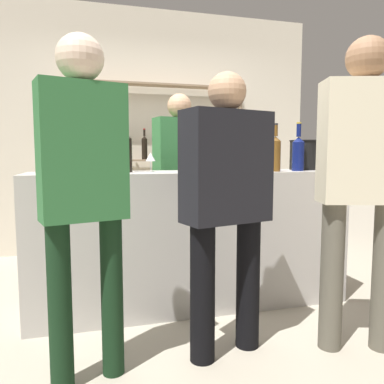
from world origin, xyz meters
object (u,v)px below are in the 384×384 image
(counter_bottle_0, at_px, (127,152))
(customer_left, at_px, (84,180))
(wine_glass, at_px, (151,158))
(counter_bottle_3, at_px, (245,154))
(customer_center, at_px, (227,196))
(customer_right, at_px, (363,170))
(server_behind_counter, at_px, (180,171))
(counter_bottle_2, at_px, (298,152))
(cork_jar, at_px, (61,163))
(counter_bottle_1, at_px, (275,153))
(ice_bucket, at_px, (304,155))

(counter_bottle_0, bearing_deg, customer_left, -108.91)
(wine_glass, bearing_deg, counter_bottle_3, 10.14)
(customer_center, bearing_deg, customer_right, -116.14)
(server_behind_counter, bearing_deg, customer_center, -15.15)
(counter_bottle_3, xyz_separation_m, customer_right, (0.29, -0.98, -0.09))
(server_behind_counter, xyz_separation_m, customer_center, (-0.07, -1.44, -0.08))
(counter_bottle_2, distance_m, cork_jar, 1.73)
(counter_bottle_2, bearing_deg, wine_glass, 176.59)
(counter_bottle_1, bearing_deg, counter_bottle_0, 170.86)
(counter_bottle_1, bearing_deg, customer_left, -154.25)
(cork_jar, bearing_deg, ice_bucket, -1.48)
(counter_bottle_1, height_order, counter_bottle_3, counter_bottle_1)
(cork_jar, bearing_deg, wine_glass, -14.23)
(counter_bottle_0, distance_m, counter_bottle_1, 1.07)
(ice_bucket, xyz_separation_m, server_behind_counter, (-0.89, 0.64, -0.14))
(ice_bucket, relative_size, customer_left, 0.14)
(cork_jar, relative_size, customer_left, 0.08)
(ice_bucket, height_order, customer_center, customer_center)
(customer_center, distance_m, customer_right, 0.77)
(counter_bottle_1, height_order, customer_left, customer_left)
(counter_bottle_2, relative_size, customer_left, 0.22)
(customer_center, bearing_deg, cork_jar, 31.99)
(counter_bottle_2, xyz_separation_m, customer_left, (-1.55, -0.70, -0.14))
(counter_bottle_3, xyz_separation_m, server_behind_counter, (-0.39, 0.61, -0.15))
(counter_bottle_0, relative_size, counter_bottle_3, 1.16)
(counter_bottle_0, distance_m, server_behind_counter, 0.90)
(counter_bottle_2, distance_m, ice_bucket, 0.23)
(counter_bottle_2, height_order, customer_center, customer_center)
(customer_left, bearing_deg, server_behind_counter, -44.22)
(customer_left, bearing_deg, counter_bottle_3, -68.87)
(counter_bottle_1, distance_m, wine_glass, 0.91)
(counter_bottle_0, bearing_deg, ice_bucket, 2.30)
(customer_left, relative_size, customer_center, 1.07)
(ice_bucket, distance_m, customer_left, 1.92)
(counter_bottle_0, bearing_deg, server_behind_counter, 52.17)
(ice_bucket, bearing_deg, counter_bottle_1, -148.80)
(customer_center, relative_size, customer_right, 0.89)
(counter_bottle_2, relative_size, customer_center, 0.23)
(counter_bottle_3, relative_size, cork_jar, 2.52)
(ice_bucket, height_order, cork_jar, ice_bucket)
(customer_center, xyz_separation_m, customer_right, (0.75, -0.15, 0.14))
(customer_left, bearing_deg, customer_center, -100.35)
(cork_jar, height_order, server_behind_counter, server_behind_counter)
(wine_glass, bearing_deg, customer_center, -65.88)
(counter_bottle_3, distance_m, customer_center, 0.98)
(customer_right, bearing_deg, server_behind_counter, 40.10)
(counter_bottle_0, bearing_deg, counter_bottle_2, -5.10)
(counter_bottle_1, height_order, ice_bucket, counter_bottle_1)
(wine_glass, distance_m, cork_jar, 0.62)
(cork_jar, distance_m, customer_right, 1.94)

